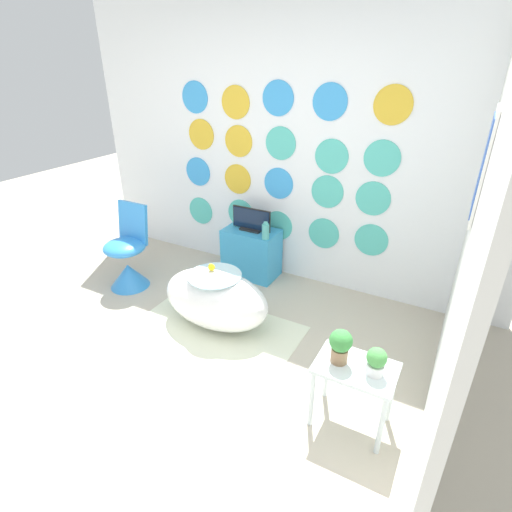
% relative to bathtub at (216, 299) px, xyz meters
% --- Properties ---
extents(ground_plane, '(12.00, 12.00, 0.00)m').
position_rel_bathtub_xyz_m(ground_plane, '(0.04, -1.01, -0.25)').
color(ground_plane, '#BCB29E').
extents(wall_back_dotted, '(4.37, 0.05, 2.60)m').
position_rel_bathtub_xyz_m(wall_back_dotted, '(0.04, 1.13, 1.05)').
color(wall_back_dotted, white).
rests_on(wall_back_dotted, ground_plane).
extents(wall_right, '(0.06, 3.12, 2.60)m').
position_rel_bathtub_xyz_m(wall_right, '(1.75, 0.05, 1.06)').
color(wall_right, silver).
rests_on(wall_right, ground_plane).
extents(rug, '(1.38, 0.99, 0.01)m').
position_rel_bathtub_xyz_m(rug, '(0.05, -0.17, -0.24)').
color(rug, silver).
rests_on(rug, ground_plane).
extents(bathtub, '(0.96, 0.55, 0.49)m').
position_rel_bathtub_xyz_m(bathtub, '(0.00, 0.00, 0.00)').
color(bathtub, white).
rests_on(bathtub, ground_plane).
extents(rubber_duck, '(0.06, 0.06, 0.07)m').
position_rel_bathtub_xyz_m(rubber_duck, '(-0.05, 0.03, 0.28)').
color(rubber_duck, yellow).
rests_on(rubber_duck, bathtub).
extents(chair, '(0.41, 0.41, 0.83)m').
position_rel_bathtub_xyz_m(chair, '(-1.12, 0.12, 0.03)').
color(chair, '#338CE0').
rests_on(chair, ground_plane).
extents(tv_cabinet, '(0.55, 0.34, 0.51)m').
position_rel_bathtub_xyz_m(tv_cabinet, '(-0.16, 0.91, 0.01)').
color(tv_cabinet, '#389ED6').
rests_on(tv_cabinet, ground_plane).
extents(tv, '(0.42, 0.12, 0.23)m').
position_rel_bathtub_xyz_m(tv, '(-0.16, 0.91, 0.36)').
color(tv, black).
rests_on(tv, tv_cabinet).
extents(vase, '(0.07, 0.07, 0.17)m').
position_rel_bathtub_xyz_m(vase, '(0.06, 0.78, 0.34)').
color(vase, '#51B2AD').
rests_on(vase, tv_cabinet).
extents(side_table, '(0.47, 0.32, 0.45)m').
position_rel_bathtub_xyz_m(side_table, '(1.32, -0.48, 0.12)').
color(side_table, silver).
rests_on(side_table, ground_plane).
extents(potted_plant_left, '(0.14, 0.14, 0.22)m').
position_rel_bathtub_xyz_m(potted_plant_left, '(1.21, -0.48, 0.33)').
color(potted_plant_left, '#8C6B4C').
rests_on(potted_plant_left, side_table).
extents(potted_plant_right, '(0.12, 0.12, 0.17)m').
position_rel_bathtub_xyz_m(potted_plant_right, '(1.43, -0.48, 0.30)').
color(potted_plant_right, white).
rests_on(potted_plant_right, side_table).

